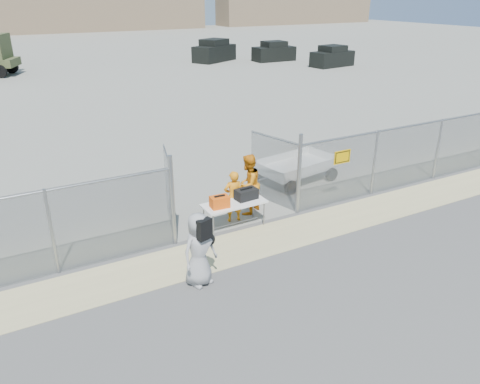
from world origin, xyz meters
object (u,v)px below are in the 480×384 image
folding_table (234,215)px  utility_trailer (296,169)px  security_worker_right (248,184)px  visitor (199,249)px  security_worker_left (233,197)px

folding_table → utility_trailer: utility_trailer is taller
security_worker_right → utility_trailer: size_ratio=0.51×
visitor → utility_trailer: bearing=21.1°
security_worker_left → visitor: (-2.18, -2.47, 0.11)m
visitor → folding_table: bearing=30.4°
security_worker_right → utility_trailer: bearing=177.6°
security_worker_left → utility_trailer: (3.47, 1.76, -0.34)m
folding_table → security_worker_left: (0.17, 0.38, 0.39)m
security_worker_left → utility_trailer: size_ratio=0.43×
security_worker_right → visitor: size_ratio=1.05×
security_worker_left → folding_table: bearing=73.3°
security_worker_left → utility_trailer: 3.91m
visitor → security_worker_right: bearing=28.4°
folding_table → visitor: bearing=-134.6°
folding_table → security_worker_left: security_worker_left is taller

